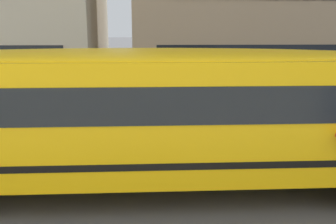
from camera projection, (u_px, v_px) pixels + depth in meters
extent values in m
plane|color=#4C4C4F|center=(181.00, 158.00, 9.14)|extent=(400.00, 400.00, 0.00)
cube|color=gray|center=(163.00, 101.00, 16.57)|extent=(120.00, 3.00, 0.01)
cube|color=silver|center=(181.00, 158.00, 9.14)|extent=(110.00, 0.16, 0.01)
cube|color=yellow|center=(139.00, 114.00, 7.02)|extent=(10.71, 2.61, 2.13)
cube|color=black|center=(138.00, 94.00, 6.94)|extent=(10.07, 2.64, 0.62)
cube|color=black|center=(139.00, 145.00, 7.16)|extent=(10.73, 2.64, 0.12)
ellipsoid|color=yellow|center=(138.00, 58.00, 6.79)|extent=(10.28, 2.41, 0.35)
cylinder|color=black|center=(313.00, 144.00, 8.65)|extent=(0.97, 0.29, 0.97)
cube|color=black|center=(280.00, 56.00, 18.00)|extent=(12.13, 0.04, 1.10)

